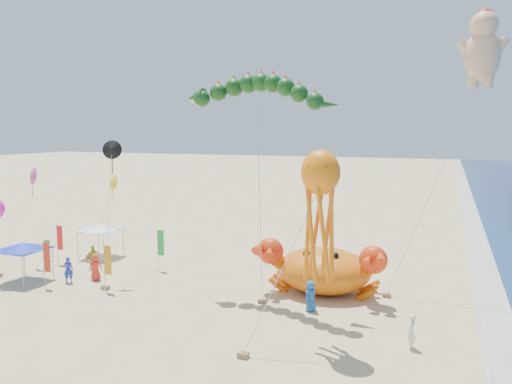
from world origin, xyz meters
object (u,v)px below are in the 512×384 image
crab_inflatable (323,269)px  octopus_kite (320,206)px  dragon_kite (255,97)px  canopy_white (100,228)px  cherub_kite (483,47)px  canopy_blue (23,246)px

crab_inflatable → octopus_kite: (1.57, -7.66, 5.27)m
dragon_kite → canopy_white: size_ratio=4.38×
crab_inflatable → octopus_kite: bearing=-78.4°
cherub_kite → octopus_kite: (-7.18, -10.78, -8.49)m
canopy_white → octopus_kite: bearing=-25.7°
cherub_kite → canopy_blue: cherub_kite is taller
cherub_kite → octopus_kite: cherub_kite is taller
crab_inflatable → cherub_kite: 16.60m
cherub_kite → canopy_blue: bearing=-164.1°
dragon_kite → canopy_blue: 19.00m
crab_inflatable → octopus_kite: size_ratio=0.86×
crab_inflatable → cherub_kite: size_ratio=0.46×
crab_inflatable → dragon_kite: size_ratio=0.60×
canopy_blue → canopy_white: bearing=84.5°
dragon_kite → octopus_kite: dragon_kite is taller
crab_inflatable → dragon_kite: 11.65m
dragon_kite → canopy_blue: (-15.94, -2.96, -9.91)m
dragon_kite → canopy_white: bearing=164.0°
crab_inflatable → dragon_kite: dragon_kite is taller
canopy_blue → crab_inflatable: bearing=14.2°
canopy_blue → canopy_white: 7.36m
dragon_kite → octopus_kite: 9.56m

